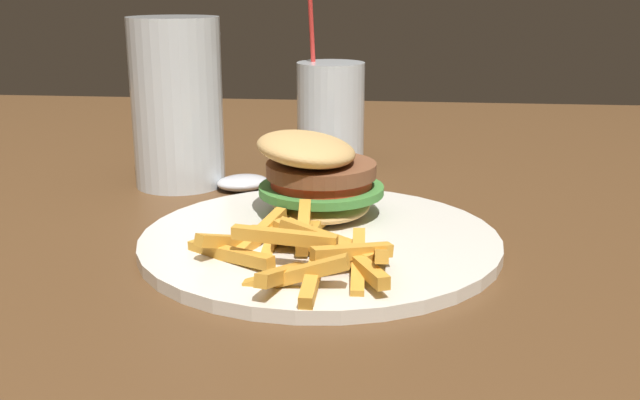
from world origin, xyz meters
name	(u,v)px	position (x,y,z in m)	size (l,w,h in m)	color
dining_table	(68,344)	(0.00, 0.00, 0.63)	(1.53, 1.43, 0.72)	brown
meal_plate_near	(317,214)	(0.03, -0.21, 0.74)	(0.29, 0.29, 0.09)	silver
beer_glass	(177,107)	(0.19, -0.05, 0.80)	(0.09, 0.09, 0.17)	silver
juice_glass	(331,119)	(0.28, -0.20, 0.77)	(0.08, 0.08, 0.20)	silver
spoon	(250,182)	(0.18, -0.12, 0.72)	(0.11, 0.16, 0.01)	silver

